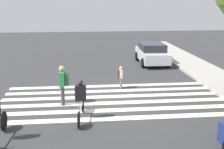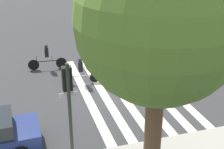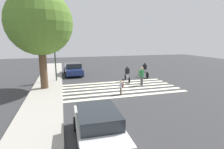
% 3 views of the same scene
% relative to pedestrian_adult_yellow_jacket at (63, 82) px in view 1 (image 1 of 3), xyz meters
% --- Properties ---
extents(ground_plane, '(60.00, 60.00, 0.00)m').
position_rel_pedestrian_adult_yellow_jacket_xyz_m(ground_plane, '(-0.42, 2.15, -1.00)').
color(ground_plane, '#38383A').
extents(crosswalk_stripes, '(5.01, 10.00, 0.01)m').
position_rel_pedestrian_adult_yellow_jacket_xyz_m(crosswalk_stripes, '(-0.42, 2.15, -1.00)').
color(crosswalk_stripes, '#F2EDCC').
rests_on(crosswalk_stripes, ground_plane).
extents(pedestrian_adult_yellow_jacket, '(0.49, 0.41, 1.71)m').
position_rel_pedestrian_adult_yellow_jacket_xyz_m(pedestrian_adult_yellow_jacket, '(0.00, 0.00, 0.00)').
color(pedestrian_adult_yellow_jacket, '#4C4C51').
rests_on(pedestrian_adult_yellow_jacket, ground_plane).
extents(pedestrian_adult_tall_backpack, '(0.33, 0.28, 1.15)m').
position_rel_pedestrian_adult_yellow_jacket_xyz_m(pedestrian_adult_tall_backpack, '(-2.19, 2.76, -0.33)').
color(pedestrian_adult_tall_backpack, '#6B6051').
rests_on(pedestrian_adult_tall_backpack, ground_plane).
extents(cyclist_near_curb, '(2.19, 0.42, 1.57)m').
position_rel_pedestrian_adult_yellow_jacket_xyz_m(cyclist_near_curb, '(1.83, 0.72, -0.14)').
color(cyclist_near_curb, black).
rests_on(cyclist_near_curb, ground_plane).
extents(car_parked_dark_suv, '(4.09, 1.95, 1.44)m').
position_rel_pedestrian_adult_yellow_jacket_xyz_m(car_parked_dark_suv, '(-8.10, 5.78, -0.26)').
color(car_parked_dark_suv, silver).
rests_on(car_parked_dark_suv, ground_plane).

